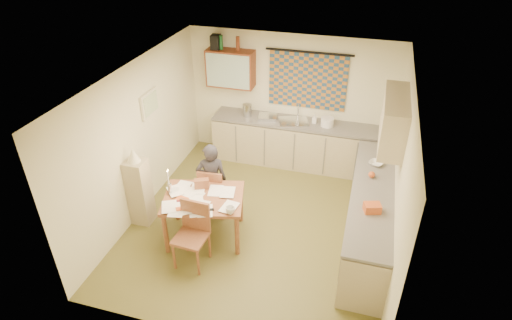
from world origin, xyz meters
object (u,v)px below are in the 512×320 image
(stove, at_px, (365,258))
(dining_table, at_px, (205,216))
(counter_right, at_px, (369,216))
(shelf_stand, at_px, (140,192))
(counter_back, at_px, (297,144))
(chair_far, at_px, (214,199))
(person, at_px, (212,181))

(stove, height_order, dining_table, stove)
(counter_right, height_order, shelf_stand, shelf_stand)
(counter_back, relative_size, chair_far, 3.68)
(stove, xyz_separation_m, person, (-2.49, 0.83, 0.23))
(dining_table, relative_size, chair_far, 1.50)
(counter_back, xyz_separation_m, shelf_stand, (-2.06, -2.43, 0.12))
(counter_right, relative_size, chair_far, 3.29)
(chair_far, bearing_deg, counter_right, 176.38)
(counter_back, relative_size, person, 2.45)
(stove, height_order, chair_far, chair_far)
(counter_back, bearing_deg, person, -117.29)
(counter_right, distance_m, shelf_stand, 3.58)
(counter_right, bearing_deg, shelf_stand, -171.12)
(counter_back, distance_m, person, 2.22)
(stove, bearing_deg, chair_far, 160.52)
(counter_back, distance_m, dining_table, 2.67)
(counter_back, height_order, shelf_stand, shelf_stand)
(stove, relative_size, dining_table, 0.66)
(counter_back, bearing_deg, stove, -62.04)
(counter_back, xyz_separation_m, counter_right, (1.48, -1.88, -0.00))
(chair_far, xyz_separation_m, person, (-0.00, -0.05, 0.39))
(counter_back, relative_size, shelf_stand, 2.88)
(stove, bearing_deg, counter_right, 90.00)
(dining_table, bearing_deg, person, 84.27)
(stove, bearing_deg, shelf_stand, 174.12)
(stove, bearing_deg, dining_table, 172.95)
(person, bearing_deg, shelf_stand, 2.90)
(chair_far, relative_size, person, 0.67)
(chair_far, bearing_deg, dining_table, 92.73)
(stove, xyz_separation_m, dining_table, (-2.42, 0.30, -0.06))
(dining_table, xyz_separation_m, shelf_stand, (-1.12, 0.07, 0.19))
(chair_far, height_order, shelf_stand, shelf_stand)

